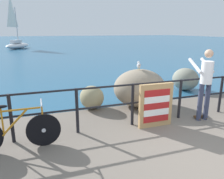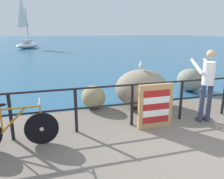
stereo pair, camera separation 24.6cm
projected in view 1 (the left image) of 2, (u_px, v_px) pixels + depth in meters
ground_plane at (64, 54)px, 22.09m from camera, size 120.00×120.00×0.10m
sea_surface at (48, 41)px, 47.90m from camera, size 120.00×90.00×0.01m
promenade_railing at (157, 97)px, 5.39m from camera, size 9.32×0.07×1.02m
bicycle at (15, 131)px, 4.12m from camera, size 1.70×0.48×0.92m
person_at_railing at (205, 82)px, 5.41m from camera, size 0.47×0.65×1.78m
folded_deckchair_stack at (156, 105)px, 5.13m from camera, size 0.84×0.10×1.04m
breakwater_boulder_main at (140, 88)px, 6.55m from camera, size 1.56×1.41×1.11m
breakwater_boulder_left at (92, 97)px, 6.39m from camera, size 0.69×0.80×0.67m
breakwater_boulder_right at (185, 79)px, 8.38m from camera, size 0.95×1.00×0.84m
seagull at (139, 65)px, 6.31m from camera, size 0.21×0.34×0.23m
sailboat at (17, 43)px, 27.25m from camera, size 3.29×4.47×6.16m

